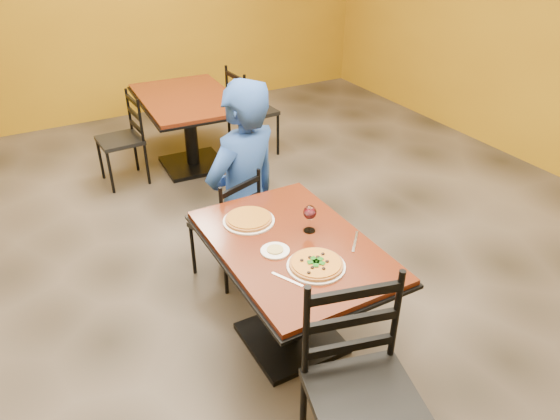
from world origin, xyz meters
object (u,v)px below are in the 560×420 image
chair_main_near (365,403)px  pizza_far (249,218)px  table_main (292,270)px  plate_main (316,266)px  side_plate (275,251)px  table_second (189,115)px  chair_second_left (120,141)px  chair_main_far (225,224)px  diner (243,175)px  plate_far (249,221)px  chair_second_right (253,111)px  pizza_main (316,264)px  wine_glass (310,218)px

chair_main_near → pizza_far: bearing=102.1°
table_main → chair_main_near: chair_main_near is taller
plate_main → side_plate: same height
table_second → chair_second_left: (-0.71, 0.00, -0.13)m
chair_main_far → diner: (0.21, 0.13, 0.28)m
chair_main_far → plate_far: 0.62m
chair_second_right → side_plate: 2.96m
plate_far → pizza_far: bearing=180.0°
pizza_main → side_plate: 0.26m
table_second → chair_second_right: 0.71m
pizza_far → wine_glass: wine_glass is taller
chair_main_near → diner: (0.32, 1.90, 0.18)m
chair_second_left → chair_main_far: bearing=6.4°
table_second → plate_far: bearing=-101.4°
table_main → chair_main_near: size_ratio=1.18×
chair_main_near → pizza_far: 1.27m
chair_main_near → table_main: bearing=94.2°
side_plate → diner: bearing=74.5°
table_main → side_plate: bearing=-167.6°
table_second → chair_main_far: bearing=-102.9°
chair_second_left → pizza_main: (0.34, -2.92, 0.34)m
pizza_main → pizza_far: size_ratio=1.01×
diner → pizza_far: diner is taller
plate_main → pizza_main: bearing=0.0°
diner → pizza_main: size_ratio=4.96×
table_second → chair_second_left: chair_second_left is taller
plate_main → wine_glass: wine_glass is taller
table_second → chair_second_right: bearing=0.0°
chair_main_near → wine_glass: 1.08m
diner → side_plate: (-0.28, -1.00, 0.05)m
table_main → pizza_far: size_ratio=4.39×
chair_main_near → side_plate: (0.04, 0.90, 0.24)m
chair_main_near → plate_far: size_ratio=3.35×
chair_second_right → pizza_far: chair_second_right is taller
table_main → chair_second_right: size_ratio=1.30×
chair_second_left → diner: bearing=13.9°
diner → plate_main: bearing=64.1°
diner → chair_second_left: bearing=-92.2°
chair_main_near → plate_far: chair_main_near is taller
plate_main → plate_far: 0.58m
pizza_main → side_plate: pizza_main is taller
chair_second_right → plate_far: bearing=149.7°
chair_main_far → pizza_main: size_ratio=2.99×
table_main → plate_main: 0.32m
chair_second_left → wine_glass: (0.49, -2.61, 0.41)m
diner → side_plate: 1.04m
plate_main → pizza_far: 0.58m
chair_main_near → pizza_main: size_ratio=3.66×
chair_main_far → pizza_far: chair_main_far is taller
chair_main_far → chair_second_right: size_ratio=0.90×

